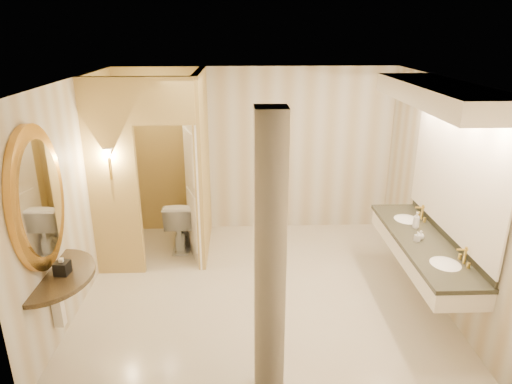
% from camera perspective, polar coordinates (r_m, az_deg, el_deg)
% --- Properties ---
extents(floor, '(4.50, 4.50, 0.00)m').
position_cam_1_polar(floor, '(6.20, 0.48, -11.87)').
color(floor, beige).
rests_on(floor, ground).
extents(ceiling, '(4.50, 4.50, 0.00)m').
position_cam_1_polar(ceiling, '(5.30, 0.57, 13.79)').
color(ceiling, silver).
rests_on(ceiling, wall_back).
extents(wall_back, '(4.50, 0.02, 2.70)m').
position_cam_1_polar(wall_back, '(7.52, -0.16, 5.16)').
color(wall_back, beige).
rests_on(wall_back, floor).
extents(wall_front, '(4.50, 0.02, 2.70)m').
position_cam_1_polar(wall_front, '(3.79, 1.88, -10.44)').
color(wall_front, beige).
rests_on(wall_front, floor).
extents(wall_left, '(0.02, 4.00, 2.70)m').
position_cam_1_polar(wall_left, '(5.95, -21.66, -0.32)').
color(wall_left, beige).
rests_on(wall_left, floor).
extents(wall_right, '(0.02, 4.00, 2.70)m').
position_cam_1_polar(wall_right, '(6.13, 22.03, 0.20)').
color(wall_right, beige).
rests_on(wall_right, floor).
extents(toilet_closet, '(1.50, 1.55, 2.70)m').
position_cam_1_polar(toilet_closet, '(6.57, -9.66, 3.01)').
color(toilet_closet, '#CDBF6B').
rests_on(toilet_closet, floor).
extents(wall_sconce, '(0.14, 0.14, 0.42)m').
position_cam_1_polar(wall_sconce, '(6.13, -17.98, 4.45)').
color(wall_sconce, gold).
rests_on(wall_sconce, toilet_closet).
extents(vanity, '(0.75, 2.43, 2.09)m').
position_cam_1_polar(vanity, '(5.59, 21.43, 1.46)').
color(vanity, white).
rests_on(vanity, floor).
extents(console_shelf, '(1.13, 1.13, 2.01)m').
position_cam_1_polar(console_shelf, '(5.02, -25.12, -4.53)').
color(console_shelf, black).
rests_on(console_shelf, floor).
extents(pillar, '(0.26, 0.26, 2.70)m').
position_cam_1_polar(pillar, '(3.97, 1.71, -8.98)').
color(pillar, white).
rests_on(pillar, floor).
extents(tissue_box, '(0.15, 0.15, 0.14)m').
position_cam_1_polar(tissue_box, '(5.13, -23.05, -8.73)').
color(tissue_box, black).
rests_on(tissue_box, console_shelf).
extents(toilet, '(0.46, 0.79, 0.80)m').
position_cam_1_polar(toilet, '(7.18, -9.41, -3.89)').
color(toilet, white).
rests_on(toilet, floor).
extents(soap_bottle_a, '(0.07, 0.07, 0.12)m').
position_cam_1_polar(soap_bottle_a, '(5.74, 19.52, -5.29)').
color(soap_bottle_a, beige).
rests_on(soap_bottle_a, vanity).
extents(soap_bottle_b, '(0.11, 0.11, 0.11)m').
position_cam_1_polar(soap_bottle_b, '(5.81, 19.89, -5.07)').
color(soap_bottle_b, silver).
rests_on(soap_bottle_b, vanity).
extents(soap_bottle_c, '(0.09, 0.10, 0.22)m').
position_cam_1_polar(soap_bottle_c, '(6.08, 19.40, -3.33)').
color(soap_bottle_c, '#C6B28C').
rests_on(soap_bottle_c, vanity).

